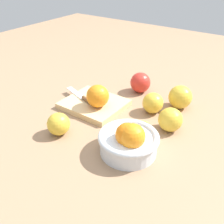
% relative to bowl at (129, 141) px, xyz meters
% --- Properties ---
extents(ground_plane, '(2.40, 2.40, 0.00)m').
position_rel_bowl_xyz_m(ground_plane, '(0.17, -0.14, -0.04)').
color(ground_plane, '#997556').
extents(bowl, '(0.17, 0.17, 0.10)m').
position_rel_bowl_xyz_m(bowl, '(0.00, 0.00, 0.00)').
color(bowl, silver).
rests_on(bowl, ground_plane).
extents(cutting_board, '(0.21, 0.18, 0.02)m').
position_rel_bowl_xyz_m(cutting_board, '(0.23, -0.14, -0.03)').
color(cutting_board, '#DBB77F').
rests_on(cutting_board, ground_plane).
extents(orange_on_board, '(0.08, 0.08, 0.08)m').
position_rel_bowl_xyz_m(orange_on_board, '(0.20, -0.13, 0.02)').
color(orange_on_board, orange).
rests_on(orange_on_board, cutting_board).
extents(knife, '(0.15, 0.07, 0.01)m').
position_rel_bowl_xyz_m(knife, '(0.29, -0.14, -0.02)').
color(knife, silver).
rests_on(knife, cutting_board).
extents(apple_front_center, '(0.08, 0.08, 0.08)m').
position_rel_bowl_xyz_m(apple_front_center, '(0.16, -0.34, -0.00)').
color(apple_front_center, red).
rests_on(apple_front_center, ground_plane).
extents(apple_front_left, '(0.07, 0.07, 0.07)m').
position_rel_bowl_xyz_m(apple_front_left, '(0.05, -0.23, -0.01)').
color(apple_front_left, gold).
rests_on(apple_front_left, ground_plane).
extents(apple_back_right, '(0.07, 0.07, 0.07)m').
position_rel_bowl_xyz_m(apple_back_right, '(0.22, 0.04, -0.01)').
color(apple_back_right, gold).
rests_on(apple_back_right, ground_plane).
extents(apple_front_left_2, '(0.08, 0.08, 0.08)m').
position_rel_bowl_xyz_m(apple_front_left_2, '(-0.02, -0.31, 0.00)').
color(apple_front_left_2, gold).
rests_on(apple_front_left_2, ground_plane).
extents(apple_mid_left, '(0.07, 0.07, 0.07)m').
position_rel_bowl_xyz_m(apple_mid_left, '(-0.05, -0.16, -0.00)').
color(apple_mid_left, gold).
rests_on(apple_mid_left, ground_plane).
extents(citrus_peel, '(0.06, 0.05, 0.01)m').
position_rel_bowl_xyz_m(citrus_peel, '(0.04, -0.14, -0.04)').
color(citrus_peel, orange).
rests_on(citrus_peel, ground_plane).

